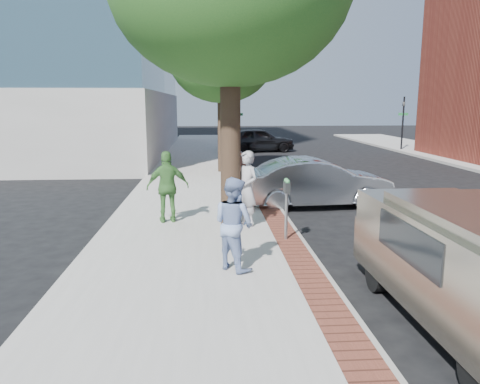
{
  "coord_description": "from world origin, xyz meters",
  "views": [
    {
      "loc": [
        -1.2,
        -10.19,
        3.36
      ],
      "look_at": [
        -0.41,
        1.12,
        1.2
      ],
      "focal_mm": 35.0,
      "sensor_mm": 36.0,
      "label": 1
    }
  ],
  "objects": [
    {
      "name": "bg_car",
      "position": [
        2.41,
        22.43,
        0.83
      ],
      "size": [
        5.09,
        2.52,
        1.67
      ],
      "primitive_type": "imported",
      "rotation": [
        0.0,
        0.0,
        1.69
      ],
      "color": "black",
      "rests_on": "ground"
    },
    {
      "name": "sidewalk",
      "position": [
        -1.5,
        8.0,
        0.07
      ],
      "size": [
        5.0,
        60.0,
        0.15
      ],
      "primitive_type": "cube",
      "color": "#9E9991",
      "rests_on": "ground"
    },
    {
      "name": "office_base",
      "position": [
        -13.0,
        22.0,
        2.0
      ],
      "size": [
        18.2,
        22.2,
        4.0
      ],
      "primitive_type": "cube",
      "color": "gray",
      "rests_on": "ground"
    },
    {
      "name": "van",
      "position": [
        2.7,
        -3.78,
        1.03
      ],
      "size": [
        2.03,
        5.16,
        1.89
      ],
      "rotation": [
        0.0,
        0.0,
        0.01
      ],
      "color": "gray",
      "rests_on": "ground"
    },
    {
      "name": "sedan_silver",
      "position": [
        2.34,
        4.66,
        0.8
      ],
      "size": [
        4.98,
        2.05,
        1.6
      ],
      "primitive_type": "imported",
      "rotation": [
        0.0,
        0.0,
        1.64
      ],
      "color": "silver",
      "rests_on": "ground"
    },
    {
      "name": "parking_meter",
      "position": [
        0.65,
        0.48,
        1.21
      ],
      "size": [
        0.12,
        0.32,
        1.47
      ],
      "color": "gray",
      "rests_on": "sidewalk"
    },
    {
      "name": "signal_far",
      "position": [
        12.5,
        22.0,
        2.25
      ],
      "size": [
        0.7,
        0.15,
        3.8
      ],
      "color": "black",
      "rests_on": "ground"
    },
    {
      "name": "person_officer",
      "position": [
        -0.71,
        -1.41,
        1.06
      ],
      "size": [
        1.1,
        1.12,
        1.82
      ],
      "primitive_type": "imported",
      "rotation": [
        0.0,
        0.0,
        2.3
      ],
      "color": "#7F96C5",
      "rests_on": "sidewalk"
    },
    {
      "name": "curb",
      "position": [
        1.05,
        8.0,
        0.07
      ],
      "size": [
        0.1,
        60.0,
        0.15
      ],
      "primitive_type": "cube",
      "color": "gray",
      "rests_on": "ground"
    },
    {
      "name": "brick_strip",
      "position": [
        0.7,
        8.0,
        0.15
      ],
      "size": [
        0.6,
        60.0,
        0.01
      ],
      "primitive_type": "cube",
      "color": "brown",
      "rests_on": "sidewalk"
    },
    {
      "name": "tree_far",
      "position": [
        -0.5,
        12.0,
        5.3
      ],
      "size": [
        4.8,
        4.8,
        7.14
      ],
      "color": "black",
      "rests_on": "sidewalk"
    },
    {
      "name": "person_gray",
      "position": [
        -0.18,
        1.85,
        1.15
      ],
      "size": [
        0.82,
        0.87,
        1.99
      ],
      "primitive_type": "imported",
      "rotation": [
        0.0,
        0.0,
        -0.93
      ],
      "color": "#9A9A9E",
      "rests_on": "sidewalk"
    },
    {
      "name": "signal_near",
      "position": [
        0.9,
        22.0,
        2.25
      ],
      "size": [
        0.7,
        0.15,
        3.8
      ],
      "color": "black",
      "rests_on": "ground"
    },
    {
      "name": "ground",
      "position": [
        0.0,
        0.0,
        0.0
      ],
      "size": [
        120.0,
        120.0,
        0.0
      ],
      "primitive_type": "plane",
      "color": "black",
      "rests_on": "ground"
    },
    {
      "name": "person_green",
      "position": [
        -2.28,
        2.39,
        1.12
      ],
      "size": [
        1.21,
        0.66,
        1.95
      ],
      "primitive_type": "imported",
      "rotation": [
        0.0,
        0.0,
        3.31
      ],
      "color": "#45803A",
      "rests_on": "sidewalk"
    }
  ]
}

